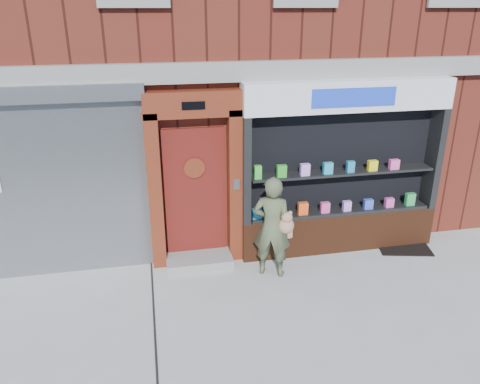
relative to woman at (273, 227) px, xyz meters
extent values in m
plane|color=#9E9E99|center=(-0.38, -1.19, -0.84)|extent=(80.00, 80.00, 0.00)
cube|color=#581C14|center=(-0.38, 4.81, 3.16)|extent=(12.00, 8.00, 8.00)
cube|color=gray|center=(-0.38, 0.73, 2.31)|extent=(12.00, 0.16, 0.30)
cube|color=gray|center=(-3.38, 0.75, 0.56)|extent=(3.00, 0.10, 2.80)
cube|color=slate|center=(-3.38, 0.69, 2.08)|extent=(3.10, 0.30, 0.24)
cube|color=#5E2010|center=(-1.78, 0.67, 0.46)|extent=(0.22, 0.28, 2.60)
cube|color=#5E2010|center=(-0.48, 0.67, 0.46)|extent=(0.22, 0.28, 2.60)
cube|color=#5E2010|center=(-1.13, 0.67, 1.86)|extent=(1.50, 0.28, 0.40)
cube|color=black|center=(-1.13, 0.52, 1.86)|extent=(0.35, 0.01, 0.12)
cube|color=#5A1510|center=(-1.13, 0.78, 0.36)|extent=(1.00, 0.06, 2.20)
cylinder|color=black|center=(-1.13, 0.74, 0.81)|extent=(0.28, 0.02, 0.28)
cylinder|color=#5E2010|center=(-1.13, 0.73, 0.81)|extent=(0.34, 0.02, 0.34)
cube|color=gray|center=(-1.13, 0.51, -0.77)|extent=(1.10, 0.55, 0.15)
cube|color=slate|center=(-0.48, 0.52, 0.56)|extent=(0.10, 0.02, 0.18)
cube|color=#512613|center=(1.37, 0.61, -0.49)|extent=(3.50, 0.40, 0.70)
cube|color=black|center=(-0.32, 0.61, 0.76)|extent=(0.12, 0.40, 1.80)
cube|color=black|center=(3.06, 0.61, 0.76)|extent=(0.12, 0.40, 1.80)
cube|color=black|center=(1.37, 0.79, 0.76)|extent=(3.30, 0.03, 1.80)
cube|color=black|center=(1.37, 0.61, -0.11)|extent=(3.20, 0.36, 0.06)
cube|color=black|center=(1.37, 0.61, 0.61)|extent=(3.20, 0.36, 0.04)
cube|color=white|center=(1.37, 0.61, 1.91)|extent=(3.50, 0.40, 0.50)
cube|color=blue|center=(1.37, 0.40, 1.91)|extent=(1.40, 0.01, 0.30)
cube|color=#2792C7|center=(-0.13, 0.53, 0.00)|extent=(0.15, 0.09, 0.17)
cube|color=#FF601A|center=(0.27, 0.53, 0.00)|extent=(0.15, 0.09, 0.16)
cube|color=#FB541A|center=(0.67, 0.53, 0.03)|extent=(0.17, 0.09, 0.22)
cube|color=#DD4993|center=(1.07, 0.53, 0.01)|extent=(0.15, 0.09, 0.19)
cube|color=#C685F0|center=(1.47, 0.53, 0.01)|extent=(0.14, 0.09, 0.18)
cube|color=blue|center=(1.87, 0.53, 0.01)|extent=(0.16, 0.09, 0.18)
cube|color=#E34BA5|center=(2.27, 0.53, 0.00)|extent=(0.15, 0.09, 0.17)
cube|color=green|center=(2.67, 0.53, 0.03)|extent=(0.16, 0.09, 0.23)
cube|color=green|center=(-0.13, 0.53, 0.74)|extent=(0.12, 0.09, 0.22)
cube|color=green|center=(0.27, 0.53, 0.73)|extent=(0.16, 0.09, 0.20)
cube|color=#D28BFA|center=(0.67, 0.53, 0.73)|extent=(0.15, 0.09, 0.20)
cube|color=#269DBF|center=(1.07, 0.53, 0.73)|extent=(0.16, 0.09, 0.19)
cube|color=teal|center=(1.47, 0.53, 0.72)|extent=(0.13, 0.09, 0.19)
cube|color=yellow|center=(1.87, 0.53, 0.72)|extent=(0.16, 0.09, 0.18)
cube|color=#FA53AF|center=(2.27, 0.53, 0.71)|extent=(0.17, 0.09, 0.17)
imported|color=#4C5538|center=(-0.01, 0.00, 0.00)|extent=(0.72, 0.62, 1.68)
sphere|color=#AC7256|center=(0.20, -0.04, 0.02)|extent=(0.27, 0.27, 0.27)
sphere|color=#AC7256|center=(0.20, -0.08, 0.19)|extent=(0.18, 0.18, 0.18)
sphere|color=#AC7256|center=(0.15, -0.08, 0.26)|extent=(0.06, 0.06, 0.06)
sphere|color=#AC7256|center=(0.25, -0.08, 0.26)|extent=(0.06, 0.06, 0.06)
cylinder|color=#AC7256|center=(0.11, -0.04, -0.11)|extent=(0.06, 0.06, 0.16)
cylinder|color=#AC7256|center=(0.29, -0.04, -0.11)|extent=(0.06, 0.06, 0.16)
cylinder|color=#AC7256|center=(0.15, -0.05, -0.11)|extent=(0.06, 0.06, 0.16)
cylinder|color=#AC7256|center=(0.25, -0.05, -0.11)|extent=(0.06, 0.06, 0.16)
cube|color=black|center=(2.57, 0.36, -0.83)|extent=(1.02, 0.82, 0.02)
camera|label=1|loc=(-1.83, -6.39, 3.24)|focal=35.00mm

